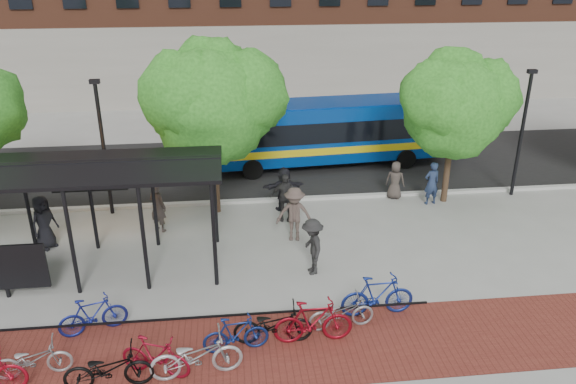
{
  "coord_description": "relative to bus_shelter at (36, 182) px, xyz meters",
  "views": [
    {
      "loc": [
        -2.46,
        -16.39,
        9.24
      ],
      "look_at": [
        -0.51,
        1.18,
        1.6
      ],
      "focal_mm": 35.0,
      "sensor_mm": 36.0,
      "label": 1
    }
  ],
  "objects": [
    {
      "name": "ground",
      "position": [
        8.13,
        0.48,
        -3.0
      ],
      "size": [
        160.0,
        160.0,
        0.0
      ],
      "primitive_type": "plane",
      "color": "#9E9E99",
      "rests_on": "ground"
    },
    {
      "name": "asphalt_street",
      "position": [
        8.13,
        8.48,
        -2.99
      ],
      "size": [
        160.0,
        8.0,
        0.01
      ],
      "primitive_type": "cube",
      "color": "black",
      "rests_on": "ground"
    },
    {
      "name": "curb",
      "position": [
        8.13,
        4.48,
        -2.94
      ],
      "size": [
        160.0,
        0.25,
        0.12
      ],
      "primitive_type": "cube",
      "color": "#B7B7B2",
      "rests_on": "ground"
    },
    {
      "name": "brick_strip",
      "position": [
        6.13,
        -4.52,
        -3.0
      ],
      "size": [
        24.0,
        3.0,
        0.01
      ],
      "primitive_type": "cube",
      "color": "maroon",
      "rests_on": "ground"
    },
    {
      "name": "bike_rack_rail",
      "position": [
        4.83,
        -3.62,
        -3.0
      ],
      "size": [
        12.0,
        0.05,
        0.95
      ],
      "primitive_type": "cube",
      "color": "black",
      "rests_on": "ground"
    },
    {
      "name": "bus_shelter",
      "position": [
        0.0,
        0.0,
        0.0
      ],
      "size": [
        10.6,
        3.07,
        3.6
      ],
      "color": "black",
      "rests_on": "ground"
    },
    {
      "name": "tree_b",
      "position": [
        5.23,
        3.83,
        1.46
      ],
      "size": [
        5.15,
        4.2,
        6.47
      ],
      "color": "#382619",
      "rests_on": "ground"
    },
    {
      "name": "tree_c",
      "position": [
        14.22,
        3.83,
        1.06
      ],
      "size": [
        4.66,
        3.8,
        5.92
      ],
      "color": "#382619",
      "rests_on": "ground"
    },
    {
      "name": "lamp_post_left",
      "position": [
        1.13,
        4.08,
        -0.25
      ],
      "size": [
        0.35,
        0.2,
        5.12
      ],
      "color": "black",
      "rests_on": "ground"
    },
    {
      "name": "lamp_post_right",
      "position": [
        17.13,
        4.08,
        -0.25
      ],
      "size": [
        0.35,
        0.2,
        5.12
      ],
      "color": "black",
      "rests_on": "ground"
    },
    {
      "name": "bus",
      "position": [
        10.09,
        8.43,
        -1.28
      ],
      "size": [
        11.22,
        3.3,
        2.99
      ],
      "rotation": [
        0.0,
        0.0,
        0.08
      ],
      "color": "#083792",
      "rests_on": "ground"
    },
    {
      "name": "bike_2",
      "position": [
        0.9,
        -4.86,
        -2.54
      ],
      "size": [
        1.82,
        0.84,
        0.92
      ],
      "primitive_type": "imported",
      "rotation": [
        0.0,
        0.0,
        1.71
      ],
      "color": "#99999B",
      "rests_on": "ground"
    },
    {
      "name": "bike_3",
      "position": [
        1.96,
        -3.33,
        -2.47
      ],
      "size": [
        1.83,
        1.03,
        1.06
      ],
      "primitive_type": "imported",
      "rotation": [
        0.0,
        0.0,
        1.89
      ],
      "color": "navy",
      "rests_on": "ground"
    },
    {
      "name": "bike_4",
      "position": [
        2.74,
        -5.46,
        -2.47
      ],
      "size": [
        2.05,
        0.81,
        1.06
      ],
      "primitive_type": "imported",
      "rotation": [
        0.0,
        0.0,
        1.63
      ],
      "color": "black",
      "rests_on": "ground"
    },
    {
      "name": "bike_5",
      "position": [
        3.75,
        -5.15,
        -2.47
      ],
      "size": [
        1.81,
        1.08,
        1.05
      ],
      "primitive_type": "imported",
      "rotation": [
        0.0,
        0.0,
        1.21
      ],
      "color": "maroon",
      "rests_on": "ground"
    },
    {
      "name": "bike_6",
      "position": [
        4.7,
        -5.28,
        -2.43
      ],
      "size": [
        2.24,
        1.02,
        1.14
      ],
      "primitive_type": "imported",
      "rotation": [
        0.0,
        0.0,
        1.69
      ],
      "color": "#A8A8AB",
      "rests_on": "ground"
    },
    {
      "name": "bike_7",
      "position": [
        5.64,
        -4.49,
        -2.5
      ],
      "size": [
        1.7,
        0.64,
        1.0
      ],
      "primitive_type": "imported",
      "rotation": [
        0.0,
        0.0,
        1.68
      ],
      "color": "navy",
      "rests_on": "ground"
    },
    {
      "name": "bike_8",
      "position": [
        6.59,
        -4.25,
        -2.47
      ],
      "size": [
        2.03,
        0.74,
        1.06
      ],
      "primitive_type": "imported",
      "rotation": [
        0.0,
        0.0,
        1.55
      ],
      "color": "black",
      "rests_on": "ground"
    },
    {
      "name": "bike_9",
      "position": [
        7.6,
        -4.34,
        -2.39
      ],
      "size": [
        2.03,
        0.58,
        1.22
      ],
      "primitive_type": "imported",
      "rotation": [
        0.0,
        0.0,
        1.57
      ],
      "color": "maroon",
      "rests_on": "ground"
    },
    {
      "name": "bike_10",
      "position": [
        8.43,
        -3.86,
        -2.53
      ],
      "size": [
        1.84,
        0.82,
        0.94
      ],
      "primitive_type": "imported",
      "rotation": [
        0.0,
        0.0,
        1.69
      ],
      "color": "gray",
      "rests_on": "ground"
    },
    {
      "name": "bike_11",
      "position": [
        9.51,
        -3.4,
        -2.39
      ],
      "size": [
        2.06,
        0.66,
        1.22
      ],
      "primitive_type": "imported",
      "rotation": [
        0.0,
        0.0,
        1.61
      ],
      "color": "navy",
      "rests_on": "ground"
    },
    {
      "name": "pedestrian_0",
      "position": [
        -0.55,
        1.56,
        -2.06
      ],
      "size": [
        1.02,
        1.09,
        1.87
      ],
      "primitive_type": "imported",
      "rotation": [
        0.0,
        0.0,
        0.94
      ],
      "color": "black",
      "rests_on": "ground"
    },
    {
      "name": "pedestrian_1",
      "position": [
        3.09,
        2.4,
        -2.08
      ],
      "size": [
        0.8,
        0.74,
        1.83
      ],
      "primitive_type": "imported",
      "rotation": [
        0.0,
        0.0,
        2.54
      ],
      "color": "#403733",
      "rests_on": "ground"
    },
    {
      "name": "pedestrian_3",
      "position": [
        7.79,
        1.2,
        -2.03
      ],
      "size": [
        1.35,
        0.9,
        1.93
      ],
      "primitive_type": "imported",
      "rotation": [
        0.0,
        0.0,
        -0.16
      ],
      "color": "#4C3F39",
      "rests_on": "ground"
    },
    {
      "name": "pedestrian_4",
      "position": [
        7.64,
        2.79,
        -2.09
      ],
      "size": [
        1.12,
        0.6,
        1.82
      ],
      "primitive_type": "imported",
      "rotation": [
        0.0,
        0.0,
        6.13
      ],
      "color": "#2B2B2B",
      "rests_on": "ground"
    },
    {
      "name": "pedestrian_5",
      "position": [
        7.7,
        3.67,
        -2.13
      ],
      "size": [
        1.65,
        0.68,
        1.73
      ],
      "primitive_type": "imported",
      "rotation": [
        0.0,
        0.0,
        3.25
      ],
      "color": "black",
      "rests_on": "ground"
    },
    {
      "name": "pedestrian_6",
      "position": [
        12.24,
        4.28,
        -2.22
      ],
      "size": [
        0.89,
        0.75,
        1.55
      ],
      "primitive_type": "imported",
      "rotation": [
        0.0,
        0.0,
        2.73
      ],
      "color": "#413934",
      "rests_on": "ground"
    },
    {
      "name": "pedestrian_7",
      "position": [
        13.49,
        3.58,
        -2.12
      ],
      "size": [
        0.71,
        0.54,
        1.75
      ],
      "primitive_type": "imported",
      "rotation": [
        0.0,
        0.0,
        3.34
      ],
      "color": "#212F4E",
      "rests_on": "ground"
    },
    {
      "name": "pedestrian_9",
      "position": [
        8.07,
        -1.02,
        -2.09
      ],
      "size": [
        0.79,
        1.24,
        1.82
      ],
      "primitive_type": "imported",
      "rotation": [
        0.0,
        0.0,
        4.81
      ],
      "color": "black",
      "rests_on": "ground"
    }
  ]
}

